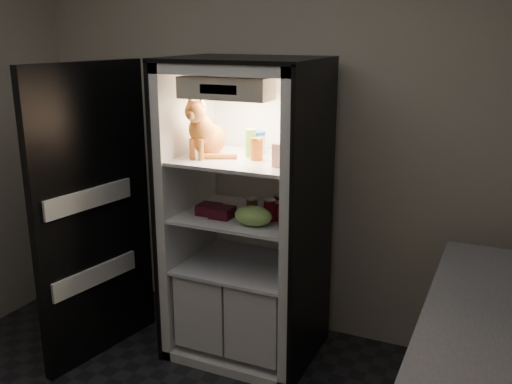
% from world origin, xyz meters
% --- Properties ---
extents(room_shell, '(3.60, 3.60, 3.60)m').
position_xyz_m(room_shell, '(0.00, 0.00, 1.62)').
color(room_shell, white).
rests_on(room_shell, floor).
extents(refrigerator, '(0.90, 0.72, 1.88)m').
position_xyz_m(refrigerator, '(0.00, 1.38, 0.79)').
color(refrigerator, white).
rests_on(refrigerator, floor).
extents(fridge_door, '(0.21, 0.87, 1.85)m').
position_xyz_m(fridge_door, '(-0.85, 0.95, 0.91)').
color(fridge_door, black).
rests_on(fridge_door, floor).
extents(tabby_cat, '(0.31, 0.35, 0.38)m').
position_xyz_m(tabby_cat, '(-0.22, 1.27, 1.43)').
color(tabby_cat, '#AF5316').
rests_on(tabby_cat, refrigerator).
extents(parmesan_shaker, '(0.06, 0.06, 0.17)m').
position_xyz_m(parmesan_shaker, '(0.02, 1.38, 1.37)').
color(parmesan_shaker, '#268D33').
rests_on(parmesan_shaker, refrigerator).
extents(mayo_tub, '(0.10, 0.10, 0.14)m').
position_xyz_m(mayo_tub, '(0.03, 1.47, 1.36)').
color(mayo_tub, white).
rests_on(mayo_tub, refrigerator).
extents(salsa_jar, '(0.07, 0.07, 0.13)m').
position_xyz_m(salsa_jar, '(0.10, 1.31, 1.36)').
color(salsa_jar, maroon).
rests_on(salsa_jar, refrigerator).
extents(pepper_jar, '(0.13, 0.13, 0.22)m').
position_xyz_m(pepper_jar, '(0.31, 1.45, 1.40)').
color(pepper_jar, maroon).
rests_on(pepper_jar, refrigerator).
extents(cream_carton, '(0.08, 0.08, 0.13)m').
position_xyz_m(cream_carton, '(0.29, 1.21, 1.36)').
color(cream_carton, white).
rests_on(cream_carton, refrigerator).
extents(soda_can_a, '(0.07, 0.07, 0.12)m').
position_xyz_m(soda_can_a, '(0.20, 1.40, 1.00)').
color(soda_can_a, black).
rests_on(soda_can_a, refrigerator).
extents(soda_can_b, '(0.06, 0.06, 0.11)m').
position_xyz_m(soda_can_b, '(0.24, 1.30, 1.00)').
color(soda_can_b, black).
rests_on(soda_can_b, refrigerator).
extents(soda_can_c, '(0.07, 0.07, 0.13)m').
position_xyz_m(soda_can_c, '(0.20, 1.27, 1.01)').
color(soda_can_c, black).
rests_on(soda_can_c, refrigerator).
extents(condiment_jar, '(0.07, 0.07, 0.10)m').
position_xyz_m(condiment_jar, '(0.04, 1.35, 0.99)').
color(condiment_jar, brown).
rests_on(condiment_jar, refrigerator).
extents(grape_bag, '(0.23, 0.16, 0.11)m').
position_xyz_m(grape_bag, '(0.14, 1.15, 1.00)').
color(grape_bag, '#89CA5E').
rests_on(grape_bag, refrigerator).
extents(berry_box_left, '(0.13, 0.13, 0.06)m').
position_xyz_m(berry_box_left, '(-0.19, 1.23, 0.97)').
color(berry_box_left, '#540E22').
rests_on(berry_box_left, refrigerator).
extents(berry_box_right, '(0.13, 0.13, 0.06)m').
position_xyz_m(berry_box_right, '(-0.08, 1.20, 0.97)').
color(berry_box_right, '#540E22').
rests_on(berry_box_right, refrigerator).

